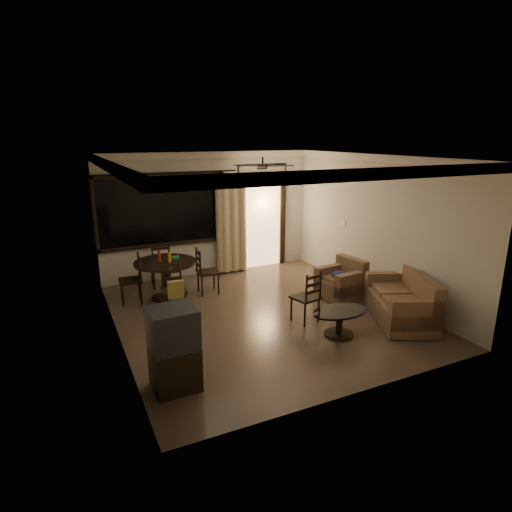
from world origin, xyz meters
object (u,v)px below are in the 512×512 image
armchair (342,282)px  coffee_table (340,319)px  sofa (404,303)px  tv_cabinet (174,349)px  side_chair (306,307)px  dining_table (166,269)px  dining_chair_south (174,298)px  dining_chair_north (161,274)px  dining_chair_east (208,280)px  dining_chair_west (132,289)px

armchair → coffee_table: size_ratio=0.87×
armchair → sofa: bearing=-85.7°
tv_cabinet → side_chair: tv_cabinet is taller
sofa → side_chair: bearing=-180.0°
dining_table → sofa: dining_table is taller
dining_chair_south → armchair: size_ratio=1.12×
tv_cabinet → sofa: bearing=2.3°
armchair → tv_cabinet: bearing=-163.3°
side_chair → dining_chair_north: bearing=-70.5°
sofa → armchair: bearing=125.7°
dining_chair_south → coffee_table: 2.96m
dining_chair_south → dining_chair_north: 1.62m
sofa → dining_chair_east: bearing=157.7°
coffee_table → side_chair: side_chair is taller
coffee_table → armchair: bearing=52.3°
armchair → coffee_table: (-1.06, -1.38, -0.03)m
dining_chair_north → coffee_table: bearing=124.6°
dining_chair_west → armchair: size_ratio=1.12×
dining_chair_west → dining_chair_north: (0.73, 0.69, 0.00)m
dining_chair_east → dining_chair_north: size_ratio=1.00×
sofa → armchair: 1.42m
dining_table → side_chair: 2.89m
tv_cabinet → side_chair: 2.80m
tv_cabinet → sofa: 4.17m
dining_chair_north → side_chair: (1.84, -2.90, -0.00)m
dining_chair_west → dining_chair_east: bearing=89.5°
side_chair → coffee_table: bearing=94.7°
dining_chair_west → sofa: size_ratio=0.53×
sofa → coffee_table: bearing=-156.4°
dining_chair_west → dining_chair_east: size_ratio=1.00×
dining_chair_west → coffee_table: (2.79, -2.90, 0.00)m
sofa → dining_chair_north: bearing=157.5°
sofa → coffee_table: size_ratio=1.82×
dining_chair_south → side_chair: bearing=-28.4°
dining_chair_south → tv_cabinet: (-0.61, -2.32, 0.25)m
dining_chair_south → side_chair: dining_chair_south is taller
dining_table → tv_cabinet: tv_cabinet is taller
dining_chair_east → side_chair: bearing=-147.9°
dining_chair_east → tv_cabinet: (-1.51, -3.11, 0.27)m
dining_chair_east → armchair: 2.73m
coffee_table → sofa: bearing=-0.5°
tv_cabinet → coffee_table: size_ratio=1.12×
dining_chair_west → dining_chair_south: bearing=37.6°
dining_chair_north → armchair: size_ratio=1.12×
dining_chair_east → dining_chair_south: bearing=135.7°
dining_table → sofa: bearing=-39.3°
sofa → coffee_table: 1.35m
dining_table → armchair: bearing=-24.5°
dining_chair_east → armchair: dining_chair_east is taller
dining_chair_east → tv_cabinet: size_ratio=0.87×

